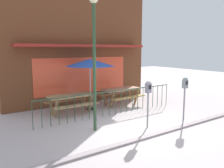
{
  "coord_description": "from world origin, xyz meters",
  "views": [
    {
      "loc": [
        -4.82,
        -5.29,
        2.58
      ],
      "look_at": [
        0.26,
        2.27,
        1.17
      ],
      "focal_mm": 35.95,
      "sensor_mm": 36.0,
      "label": 1
    }
  ],
  "objects": [
    {
      "name": "pub_storefront",
      "position": [
        0.0,
        4.6,
        2.68
      ],
      "size": [
        7.33,
        1.24,
        5.4
      ],
      "color": "#3E2814",
      "rests_on": "ground"
    },
    {
      "name": "parking_meter_near",
      "position": [
        0.17,
        0.02,
        1.22
      ],
      "size": [
        0.18,
        0.17,
        1.57
      ],
      "color": "slate",
      "rests_on": "ground"
    },
    {
      "name": "patio_fence_front",
      "position": [
        -0.0,
        1.87,
        0.66
      ],
      "size": [
        6.18,
        0.04,
        0.97
      ],
      "color": "#284431",
      "rests_on": "ground"
    },
    {
      "name": "street_lamp",
      "position": [
        -1.42,
        0.75,
        2.72
      ],
      "size": [
        0.28,
        0.28,
        4.2
      ],
      "color": "#28452A",
      "rests_on": "ground"
    },
    {
      "name": "parking_meter_far",
      "position": [
        1.81,
        -0.15,
        1.23
      ],
      "size": [
        0.18,
        0.17,
        1.6
      ],
      "color": "slate",
      "rests_on": "ground"
    },
    {
      "name": "picnic_table_right",
      "position": [
        1.29,
        3.04,
        0.61
      ],
      "size": [
        1.85,
        1.43,
        0.79
      ],
      "color": "#A77254",
      "rests_on": "ground"
    },
    {
      "name": "patio_umbrella",
      "position": [
        -0.32,
        3.07,
        2.02
      ],
      "size": [
        2.04,
        2.04,
        2.19
      ],
      "color": "black",
      "rests_on": "ground"
    },
    {
      "name": "curb_edge",
      "position": [
        0.0,
        -0.64,
        0.0
      ],
      "size": [
        10.26,
        0.2,
        0.11
      ],
      "primitive_type": "cube",
      "color": "#9C8E90",
      "rests_on": "ground"
    },
    {
      "name": "ground",
      "position": [
        0.0,
        0.0,
        0.0
      ],
      "size": [
        40.0,
        40.0,
        0.0
      ],
      "primitive_type": "plane",
      "color": "#B6A9A9"
    },
    {
      "name": "picnic_table_left",
      "position": [
        -1.27,
        2.97,
        0.61
      ],
      "size": [
        1.81,
        1.38,
        0.79
      ],
      "color": "#A2774A",
      "rests_on": "ground"
    }
  ]
}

